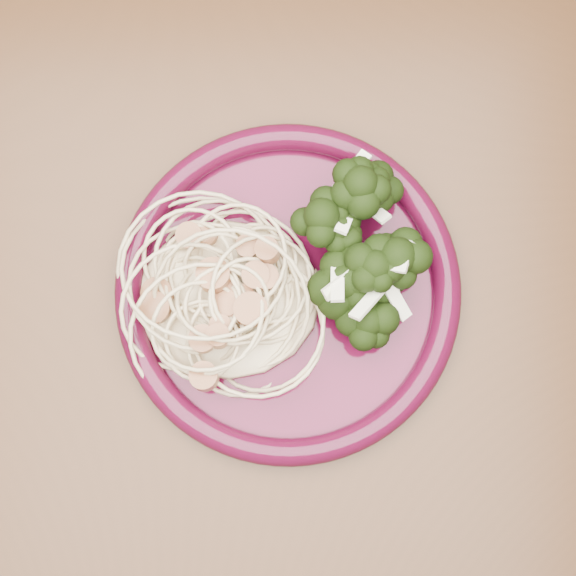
% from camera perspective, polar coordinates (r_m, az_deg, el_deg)
% --- Properties ---
extents(dining_table, '(1.20, 0.80, 0.75)m').
position_cam_1_polar(dining_table, '(0.72, -0.04, 1.94)').
color(dining_table, '#472814').
rests_on(dining_table, ground).
extents(dinner_plate, '(0.29, 0.29, 0.02)m').
position_cam_1_polar(dinner_plate, '(0.60, -0.00, -0.16)').
color(dinner_plate, '#430820').
rests_on(dinner_plate, dining_table).
extents(spaghetti_pile, '(0.15, 0.14, 0.03)m').
position_cam_1_polar(spaghetti_pile, '(0.59, -4.34, -0.64)').
color(spaghetti_pile, beige).
rests_on(spaghetti_pile, dinner_plate).
extents(scallop_cluster, '(0.14, 0.14, 0.04)m').
position_cam_1_polar(scallop_cluster, '(0.55, -4.61, -0.08)').
color(scallop_cluster, '#A66D45').
rests_on(scallop_cluster, spaghetti_pile).
extents(broccoli_pile, '(0.11, 0.17, 0.05)m').
position_cam_1_polar(broccoli_pile, '(0.58, 5.38, 1.01)').
color(broccoli_pile, black).
rests_on(broccoli_pile, dinner_plate).
extents(onion_garnish, '(0.08, 0.11, 0.05)m').
position_cam_1_polar(onion_garnish, '(0.55, 5.69, 1.63)').
color(onion_garnish, white).
rests_on(onion_garnish, broccoli_pile).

